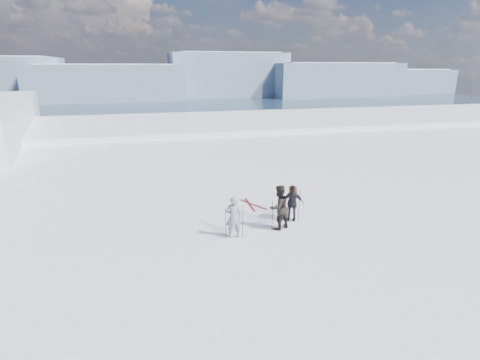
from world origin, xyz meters
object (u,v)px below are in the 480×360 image
at_px(skier_grey, 233,217).
at_px(skier_pack, 293,203).
at_px(skis_loose, 251,204).
at_px(skier_dark, 279,207).

bearing_deg(skier_grey, skier_pack, -152.92).
bearing_deg(skis_loose, skier_dark, -84.04).
xyz_separation_m(skier_dark, skier_pack, (0.81, 0.59, -0.12)).
bearing_deg(skier_dark, skier_pack, -166.42).
bearing_deg(skier_pack, skier_dark, 56.93).
height_order(skier_grey, skier_pack, skier_grey).
height_order(skier_dark, skis_loose, skier_dark).
bearing_deg(skier_grey, skis_loose, -108.45).
relative_size(skier_dark, skis_loose, 1.04).
bearing_deg(skier_dark, skier_grey, -13.43).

